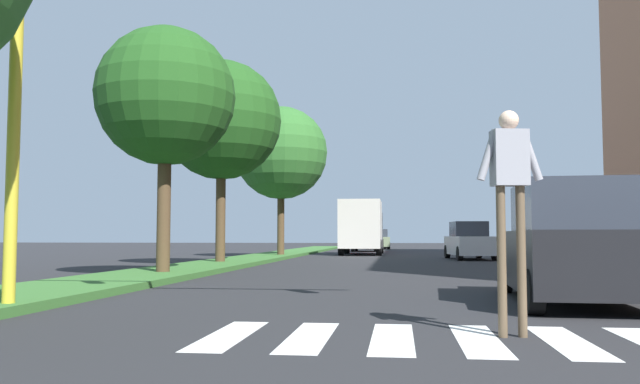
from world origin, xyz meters
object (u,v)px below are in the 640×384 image
object	(u,v)px
tree_far	(222,120)
truck_box_delivery	(362,227)
sedan_midblock	(469,242)
tree_distant	(281,153)
pedestrian_performer	(510,185)
suv_crossing	(572,246)
sedan_distant	(366,240)
tree_mid	(166,97)
sedan_far_horizon	(377,240)
traffic_light_gantry	(171,7)

from	to	relation	value
tree_far	truck_box_delivery	world-z (taller)	tree_far
tree_far	sedan_midblock	bearing A→B (deg)	37.46
tree_distant	pedestrian_performer	bearing A→B (deg)	-74.14
suv_crossing	sedan_distant	distance (m)	35.29
sedan_distant	tree_mid	bearing A→B (deg)	-97.57
suv_crossing	sedan_far_horizon	xyz separation A→B (m)	(-4.63, 42.99, -0.17)
tree_distant	suv_crossing	distance (m)	23.62
suv_crossing	sedan_far_horizon	bearing A→B (deg)	96.15
tree_mid	traffic_light_gantry	xyz separation A→B (m)	(3.06, -8.05, -0.52)
pedestrian_performer	sedan_midblock	distance (m)	23.88
sedan_far_horizon	pedestrian_performer	bearing A→B (deg)	-86.31
suv_crossing	tree_distant	bearing A→B (deg)	112.27
sedan_midblock	tree_distant	bearing A→B (deg)	170.73
pedestrian_performer	tree_far	bearing A→B (deg)	115.72
pedestrian_performer	truck_box_delivery	size ratio (longest dim) A/B	0.40
suv_crossing	traffic_light_gantry	bearing A→B (deg)	-157.40
suv_crossing	sedan_distant	bearing A→B (deg)	98.40
tree_far	sedan_midblock	distance (m)	13.27
sedan_midblock	sedan_distant	distance (m)	15.96
tree_far	tree_distant	bearing A→B (deg)	86.09
tree_mid	sedan_far_horizon	xyz separation A→B (m)	(4.43, 37.43, -4.09)
tree_far	truck_box_delivery	bearing A→B (deg)	72.93
traffic_light_gantry	truck_box_delivery	distance (m)	29.51
tree_distant	pedestrian_performer	size ratio (longest dim) A/B	3.04
tree_distant	sedan_distant	size ratio (longest dim) A/B	1.81
traffic_light_gantry	sedan_far_horizon	bearing A→B (deg)	88.28
sedan_distant	sedan_far_horizon	distance (m)	8.09
pedestrian_performer	sedan_midblock	xyz separation A→B (m)	(2.07, 23.77, -0.85)
tree_mid	sedan_distant	bearing A→B (deg)	82.43
traffic_light_gantry	pedestrian_performer	xyz separation A→B (m)	(4.39, -1.31, -2.67)
pedestrian_performer	sedan_distant	xyz separation A→B (m)	(-3.55, 38.72, -0.87)
traffic_light_gantry	tree_mid	bearing A→B (deg)	110.84
tree_mid	tree_far	distance (m)	6.88
tree_mid	tree_distant	world-z (taller)	tree_distant
suv_crossing	sedan_distant	xyz separation A→B (m)	(-5.16, 34.91, -0.14)
suv_crossing	sedan_distant	size ratio (longest dim) A/B	1.12
tree_mid	truck_box_delivery	distance (m)	21.95
tree_far	traffic_light_gantry	distance (m)	15.32
tree_mid	suv_crossing	size ratio (longest dim) A/B	1.41
tree_far	sedan_distant	world-z (taller)	tree_far
suv_crossing	sedan_far_horizon	distance (m)	43.23
tree_far	sedan_far_horizon	size ratio (longest dim) A/B	1.71
tree_mid	tree_distant	bearing A→B (deg)	89.05
sedan_midblock	sedan_distant	world-z (taller)	sedan_midblock
pedestrian_performer	sedan_distant	world-z (taller)	pedestrian_performer
sedan_midblock	sedan_far_horizon	bearing A→B (deg)	102.46
sedan_midblock	truck_box_delivery	world-z (taller)	truck_box_delivery
sedan_distant	tree_far	bearing A→B (deg)	-100.72
pedestrian_performer	sedan_distant	distance (m)	38.89
suv_crossing	sedan_midblock	world-z (taller)	suv_crossing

